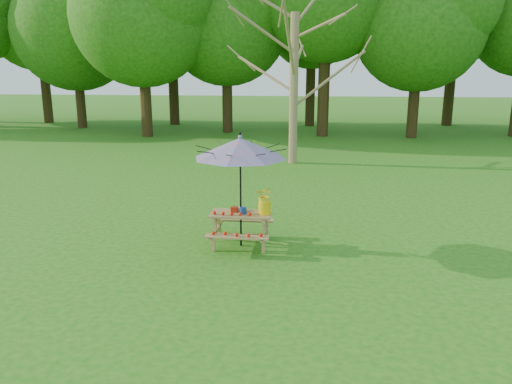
# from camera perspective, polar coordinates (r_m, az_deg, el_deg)

# --- Properties ---
(picnic_table) EXTENTS (1.20, 1.32, 0.67)m
(picnic_table) POSITION_cam_1_polar(r_m,az_deg,el_deg) (9.86, -1.74, -4.32)
(picnic_table) COLOR #987044
(picnic_table) RESTS_ON ground
(patio_umbrella) EXTENTS (2.03, 2.03, 2.25)m
(patio_umbrella) POSITION_cam_1_polar(r_m,az_deg,el_deg) (9.48, -1.81, 5.03)
(patio_umbrella) COLOR black
(patio_umbrella) RESTS_ON ground
(produce_bins) EXTENTS (0.33, 0.35, 0.13)m
(produce_bins) POSITION_cam_1_polar(r_m,az_deg,el_deg) (9.78, -1.86, -2.04)
(produce_bins) COLOR red
(produce_bins) RESTS_ON picnic_table
(tomatoes_row) EXTENTS (0.77, 0.13, 0.07)m
(tomatoes_row) POSITION_cam_1_polar(r_m,az_deg,el_deg) (9.60, -2.79, -2.47)
(tomatoes_row) COLOR red
(tomatoes_row) RESTS_ON picnic_table
(flower_bucket) EXTENTS (0.38, 0.34, 0.56)m
(flower_bucket) POSITION_cam_1_polar(r_m,az_deg,el_deg) (9.61, 1.00, -0.82)
(flower_bucket) COLOR yellow
(flower_bucket) RESTS_ON picnic_table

